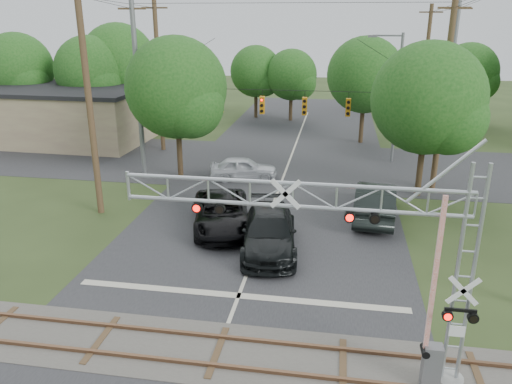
% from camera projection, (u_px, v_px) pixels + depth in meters
% --- Properties ---
extents(road_main, '(14.00, 90.00, 0.02)m').
position_uv_depth(road_main, '(257.00, 246.00, 23.52)').
color(road_main, '#29292C').
rests_on(road_main, ground).
extents(road_cross, '(90.00, 12.00, 0.02)m').
position_uv_depth(road_cross, '(288.00, 164.00, 36.54)').
color(road_cross, '#29292C').
rests_on(road_cross, ground).
extents(railroad_track, '(90.00, 3.20, 0.17)m').
position_uv_depth(railroad_track, '(217.00, 352.00, 16.07)').
color(railroad_track, '#45423C').
rests_on(railroad_track, ground).
extents(crossing_gantry, '(9.95, 0.87, 6.80)m').
position_uv_depth(crossing_gantry, '(357.00, 249.00, 13.71)').
color(crossing_gantry, gray).
rests_on(crossing_gantry, ground).
extents(traffic_signal_span, '(19.34, 0.36, 11.50)m').
position_uv_depth(traffic_signal_span, '(298.00, 96.00, 30.82)').
color(traffic_signal_span, slate).
rests_on(traffic_signal_span, ground).
extents(pickup_black, '(4.20, 6.52, 1.67)m').
position_uv_depth(pickup_black, '(222.00, 213.00, 25.30)').
color(pickup_black, black).
rests_on(pickup_black, ground).
extents(car_dark, '(3.21, 6.30, 1.75)m').
position_uv_depth(car_dark, '(269.00, 232.00, 22.97)').
color(car_dark, black).
rests_on(car_dark, ground).
extents(sedan_silver, '(4.68, 2.57, 1.51)m').
position_uv_depth(sedan_silver, '(243.00, 168.00, 32.99)').
color(sedan_silver, silver).
rests_on(sedan_silver, ground).
extents(suv_dark, '(2.55, 5.99, 1.92)m').
position_uv_depth(suv_dark, '(375.00, 201.00, 26.59)').
color(suv_dark, black).
rests_on(suv_dark, ground).
extents(commercial_building, '(19.94, 10.62, 4.60)m').
position_uv_depth(commercial_building, '(40.00, 112.00, 43.62)').
color(commercial_building, '#8B745D').
rests_on(commercial_building, ground).
extents(streetlight, '(2.46, 0.26, 9.21)m').
position_uv_depth(streetlight, '(395.00, 92.00, 35.53)').
color(streetlight, slate).
rests_on(streetlight, ground).
extents(utility_poles, '(24.43, 30.27, 12.73)m').
position_uv_depth(utility_poles, '(331.00, 85.00, 32.50)').
color(utility_poles, '#493621').
rests_on(utility_poles, ground).
extents(treeline, '(54.48, 28.60, 9.78)m').
position_uv_depth(treeline, '(291.00, 73.00, 41.90)').
color(treeline, '#3A2B1A').
rests_on(treeline, ground).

